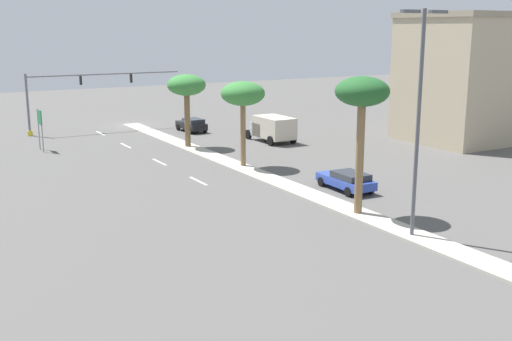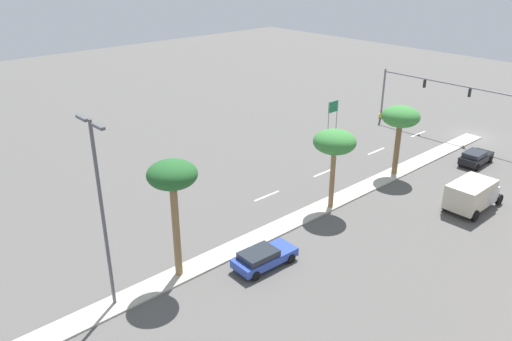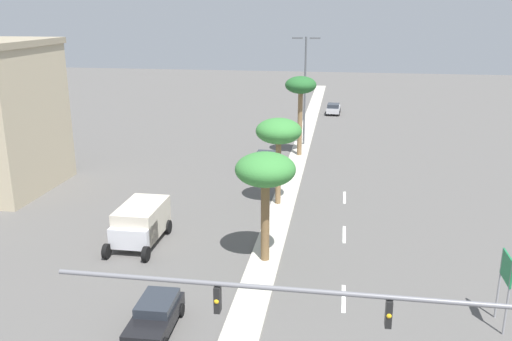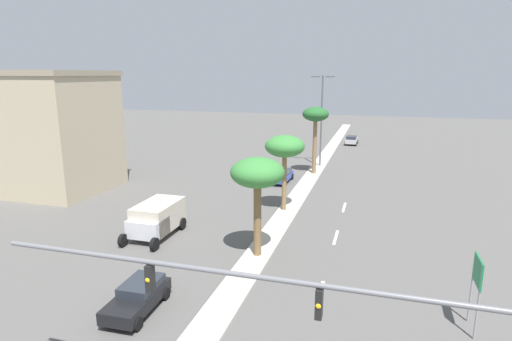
{
  "view_description": "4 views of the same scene",
  "coord_description": "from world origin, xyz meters",
  "views": [
    {
      "loc": [
        22.49,
        66.66,
        10.52
      ],
      "look_at": [
        3.4,
        33.73,
        1.82
      ],
      "focal_mm": 43.85,
      "sensor_mm": 36.0,
      "label": 1
    },
    {
      "loc": [
        -23.4,
        54.14,
        19.18
      ],
      "look_at": [
        3.63,
        29.78,
        3.3
      ],
      "focal_mm": 35.41,
      "sensor_mm": 36.0,
      "label": 2
    },
    {
      "loc": [
        4.06,
        -13.14,
        14.23
      ],
      "look_at": [
        -2.09,
        25.53,
        2.52
      ],
      "focal_mm": 38.19,
      "sensor_mm": 36.0,
      "label": 3
    },
    {
      "loc": [
        7.05,
        -8.73,
        11.59
      ],
      "look_at": [
        -3.58,
        27.57,
        2.87
      ],
      "focal_mm": 29.37,
      "sensor_mm": 36.0,
      "label": 4
    }
  ],
  "objects": [
    {
      "name": "ground_plane",
      "position": [
        0.0,
        35.34,
        0.0
      ],
      "size": [
        160.0,
        160.0,
        0.0
      ],
      "primitive_type": "plane",
      "color": "#565451"
    },
    {
      "name": "median_curb",
      "position": [
        0.0,
        45.44,
        0.06
      ],
      "size": [
        1.8,
        90.88,
        0.12
      ],
      "primitive_type": "cube",
      "color": "#B7B2A3",
      "rests_on": "ground"
    },
    {
      "name": "lane_stripe_far",
      "position": [
        4.6,
        4.0,
        0.01
      ],
      "size": [
        0.2,
        2.8,
        0.01
      ],
      "primitive_type": "cube",
      "color": "silver",
      "rests_on": "ground"
    },
    {
      "name": "lane_stripe_near",
      "position": [
        4.6,
        12.01,
        0.01
      ],
      "size": [
        0.2,
        2.8,
        0.01
      ],
      "primitive_type": "cube",
      "color": "silver",
      "rests_on": "ground"
    },
    {
      "name": "lane_stripe_center",
      "position": [
        4.6,
        20.31,
        0.01
      ],
      "size": [
        0.2,
        2.8,
        0.01
      ],
      "primitive_type": "cube",
      "color": "silver",
      "rests_on": "ground"
    },
    {
      "name": "lane_stripe_inboard",
      "position": [
        4.6,
        27.66,
        0.01
      ],
      "size": [
        0.2,
        2.8,
        0.01
      ],
      "primitive_type": "cube",
      "color": "silver",
      "rests_on": "ground"
    },
    {
      "name": "traffic_signal_gantry",
      "position": [
        6.93,
        1.99,
        4.07
      ],
      "size": [
        16.34,
        0.53,
        6.16
      ],
      "color": "slate",
      "rests_on": "ground"
    },
    {
      "name": "directional_road_sign",
      "position": [
        11.76,
        10.64,
        2.61
      ],
      "size": [
        0.1,
        1.6,
        3.6
      ],
      "color": "gray",
      "rests_on": "ground"
    },
    {
      "name": "commercial_building",
      "position": [
        -24.46,
        25.46,
        5.98
      ],
      "size": [
        11.06,
        9.85,
        11.94
      ],
      "color": "tan",
      "rests_on": "ground"
    },
    {
      "name": "palm_tree_front",
      "position": [
        0.01,
        15.64,
        5.45
      ],
      "size": [
        3.42,
        3.42,
        6.43
      ],
      "color": "brown",
      "rests_on": "median_curb"
    },
    {
      "name": "palm_tree_inboard",
      "position": [
        -0.38,
        25.23,
        5.57
      ],
      "size": [
        3.36,
        3.36,
        6.49
      ],
      "color": "olive",
      "rests_on": "median_curb"
    },
    {
      "name": "palm_tree_left",
      "position": [
        0.05,
        39.66,
        6.79
      ],
      "size": [
        3.04,
        3.04,
        7.82
      ],
      "color": "olive",
      "rests_on": "median_curb"
    },
    {
      "name": "street_lamp_mid",
      "position": [
        0.15,
        44.15,
        6.64
      ],
      "size": [
        2.9,
        0.24,
        11.31
      ],
      "color": "#515459",
      "rests_on": "median_curb"
    },
    {
      "name": "sedan_black_near",
      "position": [
        -3.94,
        7.79,
        0.75
      ],
      "size": [
        2.0,
        4.12,
        1.41
      ],
      "color": "black",
      "rests_on": "ground"
    },
    {
      "name": "sedan_blue_mid",
      "position": [
        -2.84,
        34.96,
        0.71
      ],
      "size": [
        2.11,
        4.47,
        1.29
      ],
      "color": "#2D47AD",
      "rests_on": "ground"
    },
    {
      "name": "box_truck",
      "position": [
        -8.08,
        16.97,
        1.32
      ],
      "size": [
        2.71,
        5.36,
        2.41
      ],
      "color": "silver",
      "rests_on": "ground"
    }
  ]
}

